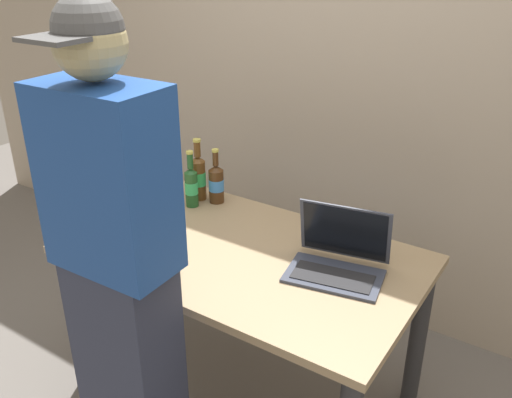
% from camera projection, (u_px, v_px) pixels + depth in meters
% --- Properties ---
extents(ground_plane, '(8.00, 8.00, 0.00)m').
position_uv_depth(ground_plane, '(245.00, 390.00, 2.55)').
color(ground_plane, slate).
rests_on(ground_plane, ground).
extents(desk, '(1.43, 0.85, 0.75)m').
position_uv_depth(desk, '(243.00, 276.00, 2.28)').
color(desk, '#9E8460').
rests_on(desk, ground).
extents(laptop, '(0.40, 0.33, 0.25)m').
position_uv_depth(laptop, '(338.00, 257.00, 2.07)').
color(laptop, '#383D4C').
rests_on(laptop, desk).
extents(beer_bottle_brown, '(0.07, 0.07, 0.27)m').
position_uv_depth(beer_bottle_brown, '(216.00, 183.00, 2.61)').
color(beer_bottle_brown, '#472B14').
rests_on(beer_bottle_brown, desk).
extents(beer_bottle_green, '(0.07, 0.07, 0.31)m').
position_uv_depth(beer_bottle_green, '(198.00, 176.00, 2.63)').
color(beer_bottle_green, brown).
rests_on(beer_bottle_green, desk).
extents(beer_bottle_amber, '(0.06, 0.06, 0.28)m').
position_uv_depth(beer_bottle_amber, '(191.00, 185.00, 2.57)').
color(beer_bottle_amber, '#1E5123').
rests_on(beer_bottle_amber, desk).
extents(person_figure, '(0.39, 0.28, 1.78)m').
position_uv_depth(person_figure, '(120.00, 284.00, 1.73)').
color(person_figure, '#2D3347').
rests_on(person_figure, ground).
extents(back_wall, '(6.00, 0.10, 2.60)m').
position_uv_depth(back_wall, '(352.00, 73.00, 2.72)').
color(back_wall, tan).
rests_on(back_wall, ground).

